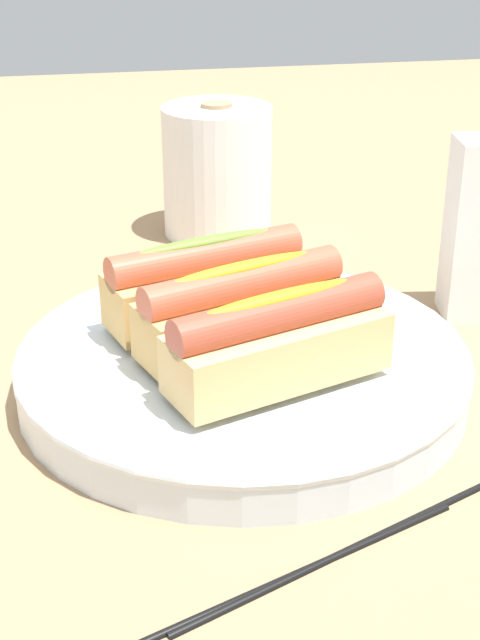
% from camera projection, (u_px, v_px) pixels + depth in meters
% --- Properties ---
extents(ground_plane, '(2.40, 2.40, 0.00)m').
position_uv_depth(ground_plane, '(241.00, 384.00, 0.68)').
color(ground_plane, '#9E7A56').
extents(serving_bowl, '(0.32, 0.32, 0.03)m').
position_uv_depth(serving_bowl, '(240.00, 366.00, 0.66)').
color(serving_bowl, silver).
rests_on(serving_bowl, ground_plane).
extents(hotdog_front, '(0.16, 0.10, 0.06)m').
position_uv_depth(hotdog_front, '(279.00, 342.00, 0.60)').
color(hotdog_front, '#DBB270').
rests_on(hotdog_front, serving_bowl).
extents(hotdog_back, '(0.16, 0.10, 0.06)m').
position_uv_depth(hotdog_back, '(240.00, 310.00, 0.65)').
color(hotdog_back, tan).
rests_on(hotdog_back, serving_bowl).
extents(hotdog_side, '(0.16, 0.09, 0.06)m').
position_uv_depth(hotdog_side, '(206.00, 282.00, 0.69)').
color(hotdog_side, tan).
rests_on(hotdog_side, serving_bowl).
extents(paper_towel_roll, '(0.11, 0.11, 0.13)m').
position_uv_depth(paper_towel_roll, '(217.00, 171.00, 0.94)').
color(paper_towel_roll, white).
rests_on(paper_towel_roll, ground_plane).
extents(chopstick_near, '(0.20, 0.09, 0.01)m').
position_uv_depth(chopstick_near, '(342.00, 551.00, 0.51)').
color(chopstick_near, black).
rests_on(chopstick_near, ground_plane).
extents(chopstick_far, '(0.21, 0.08, 0.01)m').
position_uv_depth(chopstick_far, '(294.00, 572.00, 0.49)').
color(chopstick_far, black).
rests_on(chopstick_far, ground_plane).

